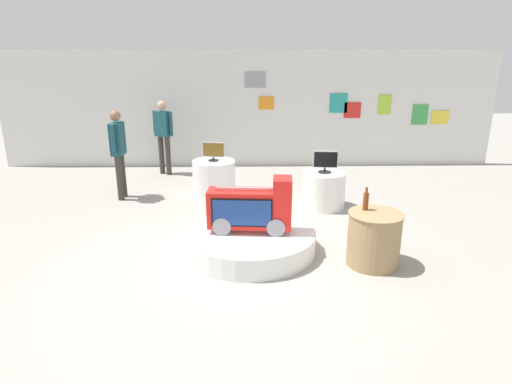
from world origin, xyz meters
TOP-DOWN VIEW (x-y plane):
  - ground_plane at (0.00, 0.00)m, footprint 30.00×30.00m
  - back_wall_display at (0.02, 5.32)m, footprint 12.08×0.13m
  - main_display_pedestal at (-0.02, 0.29)m, footprint 1.87×1.87m
  - novelty_firetruck_tv at (0.00, 0.28)m, footprint 1.19×0.48m
  - display_pedestal_left_rear at (-0.72, 3.06)m, footprint 0.86×0.86m
  - tv_on_left_rear at (-0.72, 3.05)m, footprint 0.46×0.20m
  - display_pedestal_center_rear at (1.35, 2.12)m, footprint 0.77×0.77m
  - tv_on_center_rear at (1.35, 2.12)m, footprint 0.45×0.23m
  - side_table_round at (1.62, -0.17)m, footprint 0.72×0.72m
  - bottle_on_side_table at (1.51, -0.03)m, footprint 0.07×0.07m
  - shopper_browsing_near_truck at (-2.49, 2.72)m, footprint 0.21×0.56m
  - shopper_browsing_rear at (-1.97, 4.51)m, footprint 0.49×0.37m

SIDE VIEW (x-z plane):
  - ground_plane at x=0.00m, z-range 0.00..0.00m
  - main_display_pedestal at x=-0.02m, z-range 0.00..0.30m
  - display_pedestal_left_rear at x=-0.72m, z-range 0.00..0.66m
  - display_pedestal_center_rear at x=1.35m, z-range 0.00..0.66m
  - side_table_round at x=1.62m, z-range 0.01..0.74m
  - novelty_firetruck_tv at x=0.00m, z-range 0.23..1.02m
  - bottle_on_side_table at x=1.51m, z-range 0.70..1.01m
  - tv_on_left_rear at x=-0.72m, z-range 0.67..1.05m
  - tv_on_center_rear at x=1.35m, z-range 0.67..1.07m
  - shopper_browsing_rear at x=-1.97m, z-range 0.15..1.84m
  - shopper_browsing_near_truck at x=-2.49m, z-range 0.15..1.86m
  - back_wall_display at x=0.02m, z-range 0.00..2.80m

